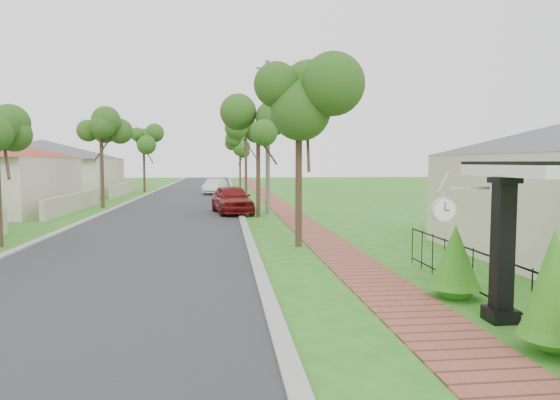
{
  "coord_description": "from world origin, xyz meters",
  "views": [
    {
      "loc": [
        -0.21,
        -9.01,
        2.77
      ],
      "look_at": [
        1.64,
        7.48,
        1.5
      ],
      "focal_mm": 32.0,
      "sensor_mm": 36.0,
      "label": 1
    }
  ],
  "objects": [
    {
      "name": "far_house_grey",
      "position": [
        -14.97,
        34.0,
        2.34
      ],
      "size": [
        15.56,
        15.56,
        4.6
      ],
      "color": "beige",
      "rests_on": "ground"
    },
    {
      "name": "picket_fence",
      "position": [
        4.9,
        -0.0,
        0.53
      ],
      "size": [
        0.03,
        8.02,
        1.0
      ],
      "color": "black",
      "rests_on": "ground"
    },
    {
      "name": "porch_post",
      "position": [
        4.55,
        -1.0,
        1.12
      ],
      "size": [
        0.48,
        0.48,
        2.52
      ],
      "color": "black",
      "rests_on": "ground"
    },
    {
      "name": "parked_car_white",
      "position": [
        -1.0,
        34.07,
        0.65
      ],
      "size": [
        2.15,
        4.13,
        1.3
      ],
      "primitive_type": "imported",
      "rotation": [
        0.0,
        0.0,
        -0.21
      ],
      "color": "silver",
      "rests_on": "ground"
    },
    {
      "name": "sidewalk",
      "position": [
        3.25,
        20.0,
        0.0
      ],
      "size": [
        1.5,
        120.0,
        0.03
      ],
      "primitive_type": "cube",
      "color": "#984E3D",
      "rests_on": "ground"
    },
    {
      "name": "kerb_left",
      "position": [
        -6.65,
        20.0,
        0.0
      ],
      "size": [
        0.3,
        120.0,
        0.1
      ],
      "primitive_type": "cube",
      "color": "#9E9E99",
      "rests_on": "ground"
    },
    {
      "name": "parked_car_red",
      "position": [
        0.2,
        17.74,
        0.76
      ],
      "size": [
        2.52,
        4.7,
        1.52
      ],
      "primitive_type": "imported",
      "rotation": [
        0.0,
        0.0,
        0.17
      ],
      "color": "maroon",
      "rests_on": "ground"
    },
    {
      "name": "ground",
      "position": [
        0.0,
        0.0,
        0.0
      ],
      "size": [
        160.0,
        160.0,
        0.0
      ],
      "primitive_type": "plane",
      "color": "#27771C",
      "rests_on": "ground"
    },
    {
      "name": "near_tree",
      "position": [
        2.2,
        7.0,
        4.34
      ],
      "size": [
        2.12,
        2.12,
        5.45
      ],
      "color": "#382619",
      "rests_on": "ground"
    },
    {
      "name": "station_clock",
      "position": [
        3.68,
        -0.6,
        1.95
      ],
      "size": [
        1.07,
        0.13,
        0.64
      ],
      "color": "silver",
      "rests_on": "ground"
    },
    {
      "name": "street_trees",
      "position": [
        -2.87,
        26.84,
        4.54
      ],
      "size": [
        10.7,
        37.65,
        5.89
      ],
      "color": "#382619",
      "rests_on": "ground"
    },
    {
      "name": "road",
      "position": [
        -3.0,
        20.0,
        0.0
      ],
      "size": [
        7.0,
        120.0,
        0.02
      ],
      "primitive_type": "cube",
      "color": "#28282B",
      "rests_on": "ground"
    },
    {
      "name": "kerb_right",
      "position": [
        0.65,
        20.0,
        0.0
      ],
      "size": [
        0.3,
        120.0,
        0.1
      ],
      "primitive_type": "cube",
      "color": "#9E9E99",
      "rests_on": "ground"
    },
    {
      "name": "utility_pole",
      "position": [
        2.1,
        17.29,
        4.08
      ],
      "size": [
        1.2,
        0.24,
        8.04
      ],
      "color": "#6E6556",
      "rests_on": "ground"
    },
    {
      "name": "hedge_row",
      "position": [
        4.45,
        -1.67,
        0.86
      ],
      "size": [
        0.92,
        5.04,
        2.06
      ],
      "color": "#286F16",
      "rests_on": "ground"
    }
  ]
}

